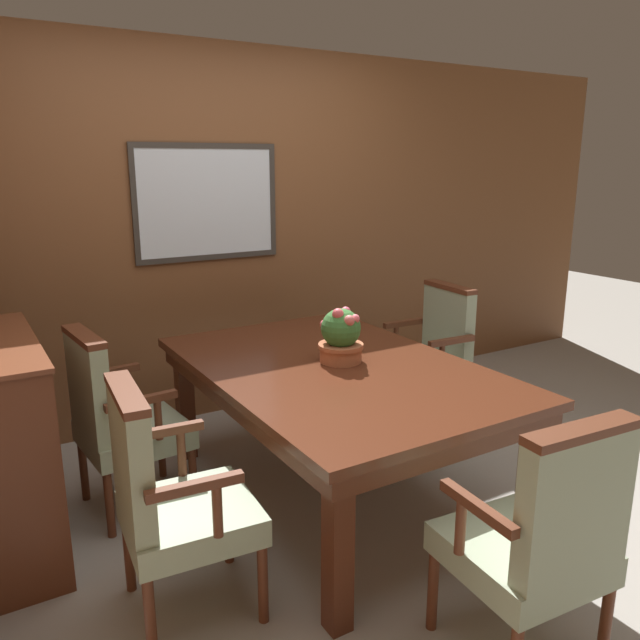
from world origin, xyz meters
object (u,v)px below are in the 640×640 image
Objects in this scene: chair_left_near at (169,496)px; chair_left_far at (118,416)px; chair_head_near at (540,536)px; potted_plant at (341,336)px; dining_table at (335,381)px; chair_right_far at (431,353)px.

chair_left_far is at bearing 3.27° from chair_left_near.
chair_left_far is 0.86m from chair_left_near.
chair_head_near is (0.96, -1.75, 0.00)m from chair_left_far.
chair_left_far is at bearing 158.89° from potted_plant.
dining_table is at bearing -146.52° from potted_plant.
chair_head_near is 2.04m from chair_right_far.
chair_left_near is at bearing -38.10° from chair_head_near.
chair_left_near is at bearing -157.21° from dining_table.
chair_left_near is at bearing 173.73° from chair_left_far.
potted_plant is (-0.97, -0.41, 0.35)m from chair_right_far.
chair_head_near is at bearing -127.64° from chair_left_near.
chair_left_near is 1.00× the size of chair_right_far.
chair_head_near is at bearing -156.19° from chair_left_far.
potted_plant reaches higher than dining_table.
chair_left_near is 3.28× the size of potted_plant.
chair_right_far is 3.28× the size of potted_plant.
chair_left_far reaches higher than dining_table.
potted_plant reaches higher than chair_head_near.
chair_left_near is 1.21m from potted_plant.
chair_right_far is (1.02, 0.44, -0.13)m from dining_table.
chair_left_near is at bearing -156.60° from potted_plant.
dining_table is at bearing -63.11° from chair_right_far.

